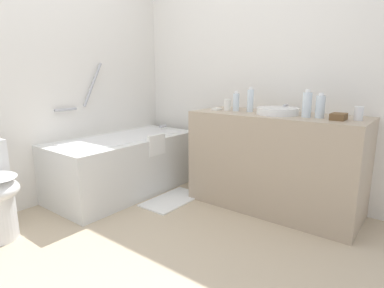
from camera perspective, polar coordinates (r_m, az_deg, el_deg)
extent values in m
plane|color=#C1AD8E|center=(2.29, -9.74, -18.92)|extent=(4.16, 4.16, 0.00)
cube|color=silver|center=(3.14, -28.50, 11.92)|extent=(3.56, 0.10, 2.47)
cube|color=silver|center=(3.27, 11.43, 13.10)|extent=(0.10, 3.08, 2.47)
cube|color=silver|center=(3.32, -12.05, -3.63)|extent=(1.50, 0.71, 0.56)
cube|color=white|center=(3.26, -12.24, 0.46)|extent=(1.23, 0.51, 0.09)
cylinder|color=#ACACB1|center=(3.64, -5.27, 3.21)|extent=(0.09, 0.03, 0.03)
cylinder|color=#ACACB1|center=(3.39, -17.51, 10.18)|extent=(0.25, 0.03, 0.44)
cylinder|color=#ACACB1|center=(3.24, -21.86, 5.79)|extent=(0.22, 0.03, 0.03)
cube|color=white|center=(3.09, -6.44, -0.16)|extent=(0.22, 0.03, 0.20)
cube|color=tan|center=(2.90, 14.57, -3.14)|extent=(0.59, 1.47, 0.85)
cylinder|color=white|center=(2.77, 15.17, 5.75)|extent=(0.35, 0.35, 0.06)
cylinder|color=silver|center=(2.97, 16.79, 6.15)|extent=(0.02, 0.02, 0.07)
cylinder|color=silver|center=(2.93, 16.54, 6.73)|extent=(0.08, 0.02, 0.02)
cylinder|color=silver|center=(2.95, 17.86, 5.75)|extent=(0.03, 0.03, 0.04)
cylinder|color=silver|center=(3.00, 15.70, 5.97)|extent=(0.03, 0.03, 0.04)
cylinder|color=silver|center=(2.92, 10.48, 7.69)|extent=(0.06, 0.06, 0.20)
cylinder|color=white|center=(2.91, 10.57, 9.87)|extent=(0.03, 0.03, 0.02)
cylinder|color=silver|center=(2.96, 7.98, 7.46)|extent=(0.06, 0.06, 0.16)
cylinder|color=white|center=(2.95, 8.03, 9.22)|extent=(0.03, 0.03, 0.02)
cylinder|color=silver|center=(2.66, 20.03, 6.67)|extent=(0.07, 0.07, 0.20)
cylinder|color=white|center=(2.65, 20.20, 9.01)|extent=(0.04, 0.04, 0.02)
cylinder|color=silver|center=(2.65, 22.13, 6.23)|extent=(0.07, 0.07, 0.17)
cylinder|color=white|center=(2.64, 22.31, 8.33)|extent=(0.04, 0.04, 0.02)
cylinder|color=white|center=(3.00, 6.39, 7.02)|extent=(0.06, 0.06, 0.10)
cylinder|color=white|center=(2.63, 27.86, 4.90)|extent=(0.06, 0.06, 0.10)
cube|color=brown|center=(2.59, 24.94, 4.51)|extent=(0.14, 0.10, 0.05)
cube|color=white|center=(3.02, 4.49, 6.30)|extent=(0.09, 0.06, 0.02)
cube|color=white|center=(3.09, -3.57, -10.00)|extent=(0.61, 0.33, 0.01)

